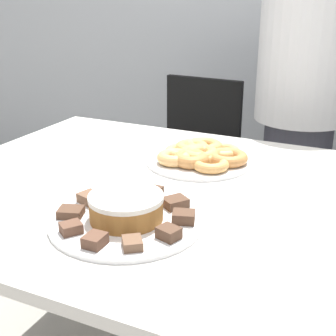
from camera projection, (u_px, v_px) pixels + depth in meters
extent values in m
cube|color=silver|center=(193.00, 198.00, 1.28)|extent=(1.56, 1.09, 0.03)
cylinder|color=silver|center=(85.00, 208.00, 2.11)|extent=(0.06, 0.06, 0.75)
cylinder|color=#383842|center=(291.00, 201.00, 2.14)|extent=(0.29, 0.29, 0.78)
cylinder|color=silver|center=(308.00, 46.00, 1.90)|extent=(0.39, 0.39, 0.61)
cylinder|color=black|center=(183.00, 257.00, 2.41)|extent=(0.44, 0.44, 0.01)
cylinder|color=#262626|center=(183.00, 219.00, 2.33)|extent=(0.06, 0.06, 0.42)
cube|color=black|center=(184.00, 176.00, 2.25)|extent=(0.47, 0.47, 0.04)
cube|color=black|center=(203.00, 120.00, 2.33)|extent=(0.40, 0.06, 0.42)
cylinder|color=white|center=(127.00, 221.00, 1.11)|extent=(0.37, 0.37, 0.01)
cylinder|color=white|center=(199.00, 161.00, 1.50)|extent=(0.33, 0.33, 0.01)
cylinder|color=#9E662D|center=(126.00, 209.00, 1.10)|extent=(0.17, 0.17, 0.05)
cylinder|color=white|center=(126.00, 197.00, 1.09)|extent=(0.18, 0.18, 0.01)
cube|color=brown|center=(120.00, 191.00, 1.23)|extent=(0.06, 0.06, 0.03)
cube|color=brown|center=(90.00, 198.00, 1.19)|extent=(0.07, 0.06, 0.02)
cube|color=#513828|center=(71.00, 212.00, 1.12)|extent=(0.07, 0.06, 0.02)
cube|color=brown|center=(71.00, 228.00, 1.04)|extent=(0.06, 0.06, 0.02)
cube|color=brown|center=(95.00, 240.00, 0.99)|extent=(0.04, 0.05, 0.02)
cube|color=brown|center=(134.00, 244.00, 0.98)|extent=(0.06, 0.06, 0.02)
cube|color=#513828|center=(169.00, 233.00, 1.02)|extent=(0.06, 0.05, 0.03)
cube|color=#513828|center=(184.00, 217.00, 1.09)|extent=(0.06, 0.06, 0.03)
cube|color=#513828|center=(176.00, 203.00, 1.16)|extent=(0.07, 0.07, 0.02)
cube|color=#513828|center=(152.00, 193.00, 1.22)|extent=(0.05, 0.05, 0.03)
torus|color=tan|center=(199.00, 154.00, 1.49)|extent=(0.13, 0.13, 0.04)
torus|color=tan|center=(211.00, 164.00, 1.41)|extent=(0.11, 0.11, 0.03)
torus|color=#C68447|center=(228.00, 158.00, 1.46)|extent=(0.13, 0.13, 0.04)
torus|color=#E5AD66|center=(222.00, 151.00, 1.52)|extent=(0.12, 0.12, 0.03)
torus|color=tan|center=(204.00, 147.00, 1.56)|extent=(0.13, 0.13, 0.04)
torus|color=tan|center=(192.00, 148.00, 1.54)|extent=(0.11, 0.11, 0.04)
torus|color=#E5AD66|center=(183.00, 152.00, 1.51)|extent=(0.12, 0.12, 0.03)
torus|color=#E5AD66|center=(174.00, 158.00, 1.46)|extent=(0.11, 0.11, 0.04)
torus|color=#C68447|center=(191.00, 159.00, 1.44)|extent=(0.11, 0.11, 0.04)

